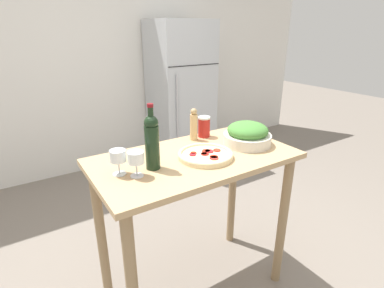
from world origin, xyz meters
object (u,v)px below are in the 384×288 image
pepper_mill (194,125)px  wine_glass_far (118,157)px  homemade_pizza (206,155)px  salt_canister (204,127)px  salad_bowl (247,134)px  refrigerator (181,94)px  wine_bottle (152,141)px  wine_glass_near (136,159)px

pepper_mill → wine_glass_far: bearing=-159.5°
homemade_pizza → salt_canister: (0.19, 0.28, 0.05)m
salt_canister → salad_bowl: bearing=-61.4°
refrigerator → homemade_pizza: bearing=-116.9°
refrigerator → wine_glass_far: refrigerator is taller
salt_canister → homemade_pizza: bearing=-123.3°
refrigerator → homemade_pizza: refrigerator is taller
refrigerator → wine_glass_far: (-1.43, -1.84, 0.18)m
wine_bottle → wine_glass_near: wine_bottle is taller
refrigerator → salt_canister: 1.80m
refrigerator → wine_glass_near: 2.35m
refrigerator → salt_canister: size_ratio=12.78×
wine_bottle → pepper_mill: wine_bottle is taller
wine_glass_far → salad_bowl: size_ratio=0.44×
salad_bowl → salt_canister: size_ratio=2.16×
wine_glass_near → salt_canister: salt_canister is taller
refrigerator → wine_glass_near: refrigerator is taller
wine_glass_far → salt_canister: bearing=19.1°
wine_bottle → pepper_mill: size_ratio=1.63×
refrigerator → salad_bowl: refrigerator is taller
homemade_pizza → salad_bowl: bearing=5.0°
refrigerator → wine_bottle: bearing=-124.0°
wine_bottle → refrigerator: bearing=56.0°
salad_bowl → salt_canister: salad_bowl is taller
salad_bowl → pepper_mill: bearing=133.4°
refrigerator → salad_bowl: size_ratio=5.92×
salad_bowl → salt_canister: (-0.14, 0.25, 0.00)m
pepper_mill → homemade_pizza: (-0.10, -0.27, -0.08)m
homemade_pizza → pepper_mill: bearing=70.1°
salad_bowl → homemade_pizza: salad_bowl is taller
refrigerator → salad_bowl: 1.98m
refrigerator → pepper_mill: 1.86m
wine_bottle → homemade_pizza: size_ratio=1.10×
wine_bottle → pepper_mill: bearing=30.9°
refrigerator → salt_canister: refrigerator is taller
homemade_pizza → refrigerator: bearing=63.1°
wine_glass_far → pepper_mill: (0.56, 0.21, 0.01)m
wine_glass_near → pepper_mill: (0.50, 0.27, 0.01)m
refrigerator → wine_glass_far: 2.34m
salad_bowl → refrigerator: bearing=71.1°
pepper_mill → salt_canister: pepper_mill is taller
refrigerator → wine_glass_near: bearing=-125.6°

